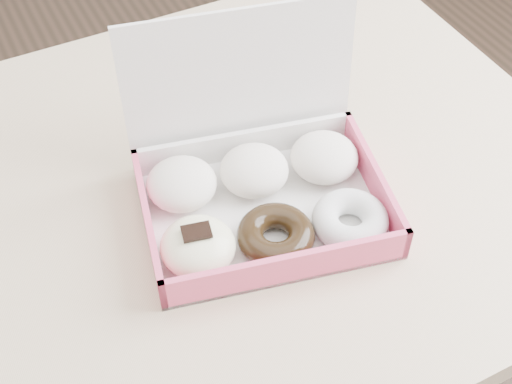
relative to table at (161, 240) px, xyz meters
name	(u,v)px	position (x,y,z in m)	size (l,w,h in m)	color
table	(161,240)	(0.00, 0.00, 0.00)	(1.20, 0.80, 0.75)	tan
donut_box	(258,187)	(0.12, -0.07, 0.11)	(0.35, 0.31, 0.23)	white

